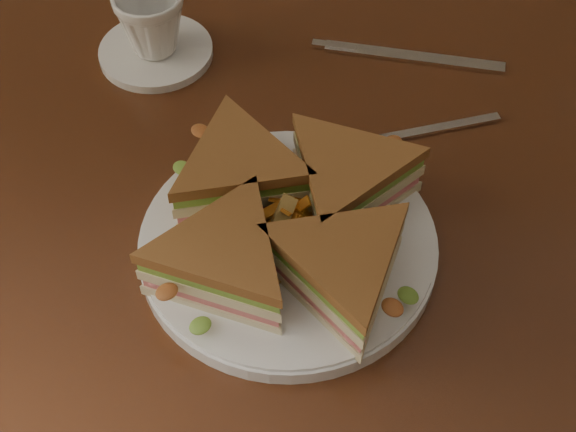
{
  "coord_description": "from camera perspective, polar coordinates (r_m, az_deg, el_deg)",
  "views": [
    {
      "loc": [
        -0.05,
        -0.5,
        1.34
      ],
      "look_at": [
        -0.04,
        -0.07,
        0.8
      ],
      "focal_mm": 50.0,
      "sensor_mm": 36.0,
      "label": 1
    }
  ],
  "objects": [
    {
      "name": "crisps_mound",
      "position": [
        0.7,
        0.0,
        -0.46
      ],
      "size": [
        0.09,
        0.09,
        0.05
      ],
      "primitive_type": null,
      "color": "orange",
      "rests_on": "plate"
    },
    {
      "name": "table",
      "position": [
        0.85,
        2.86,
        -2.4
      ],
      "size": [
        1.2,
        0.8,
        0.75
      ],
      "color": "#33170B",
      "rests_on": "ground"
    },
    {
      "name": "coffee_cup",
      "position": [
        0.9,
        -9.71,
        13.42
      ],
      "size": [
        0.09,
        0.09,
        0.07
      ],
      "primitive_type": "imported",
      "rotation": [
        0.0,
        0.0,
        0.15
      ],
      "color": "white",
      "rests_on": "saucer"
    },
    {
      "name": "sandwich_wedges",
      "position": [
        0.69,
        -0.0,
        -0.26
      ],
      "size": [
        0.31,
        0.31,
        0.06
      ],
      "color": "beige",
      "rests_on": "plate"
    },
    {
      "name": "plate",
      "position": [
        0.72,
        0.0,
        -2.06
      ],
      "size": [
        0.27,
        0.27,
        0.02
      ],
      "primitive_type": "cylinder",
      "color": "white",
      "rests_on": "table"
    },
    {
      "name": "spoon",
      "position": [
        0.82,
        6.1,
        5.41
      ],
      "size": [
        0.18,
        0.06,
        0.01
      ],
      "rotation": [
        0.0,
        0.0,
        0.24
      ],
      "color": "silver",
      "rests_on": "table"
    },
    {
      "name": "saucer",
      "position": [
        0.92,
        -9.37,
        11.44
      ],
      "size": [
        0.13,
        0.13,
        0.01
      ],
      "primitive_type": "cylinder",
      "color": "white",
      "rests_on": "table"
    },
    {
      "name": "knife",
      "position": [
        0.92,
        8.02,
        11.22
      ],
      "size": [
        0.21,
        0.06,
        0.0
      ],
      "rotation": [
        0.0,
        0.0,
        -0.21
      ],
      "color": "silver",
      "rests_on": "table"
    }
  ]
}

